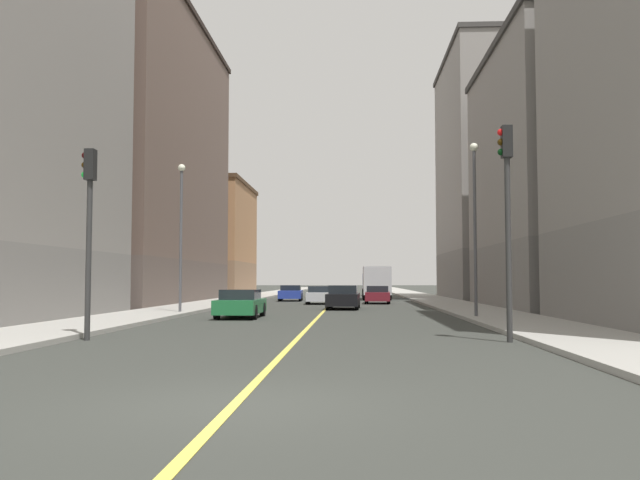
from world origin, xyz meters
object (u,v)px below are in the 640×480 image
object	(u,v)px
street_lamp_right_near	(181,222)
car_silver	(319,295)
building_left_far	(504,176)
car_green	(241,304)
building_right_midblock	(130,159)
building_right_distant	(201,239)
box_truck	(376,282)
car_black	(343,298)
street_lamp_left_near	(475,211)
car_maroon	(377,295)
car_blue	(291,293)
building_left_mid	(578,177)
car_red	(372,290)
traffic_light_right_near	(89,215)
traffic_light_left_near	(507,201)

from	to	relation	value
street_lamp_right_near	car_silver	distance (m)	16.71
building_left_far	car_green	world-z (taller)	building_left_far
building_left_far	building_right_midblock	world-z (taller)	building_left_far
building_right_distant	car_green	bearing A→B (deg)	-74.76
box_truck	car_black	bearing A→B (deg)	-97.63
box_truck	street_lamp_left_near	bearing A→B (deg)	-83.46
building_right_midblock	car_maroon	xyz separation A→B (m)	(18.45, -0.17, -10.09)
car_blue	box_truck	xyz separation A→B (m)	(7.08, 4.07, 0.90)
street_lamp_right_near	car_maroon	size ratio (longest dim) A/B	1.73
car_green	box_truck	bearing A→B (deg)	76.08
building_left_mid	building_right_distant	xyz separation A→B (m)	(-30.19, 32.11, -1.76)
car_green	car_red	bearing A→B (deg)	80.64
building_right_distant	traffic_light_right_near	bearing A→B (deg)	-80.43
building_left_mid	box_truck	bearing A→B (deg)	122.62
car_black	car_blue	size ratio (longest dim) A/B	1.14
building_right_midblock	traffic_light_right_near	distance (m)	32.57
car_red	car_blue	bearing A→B (deg)	-111.18
car_blue	box_truck	size ratio (longest dim) A/B	0.56
building_right_midblock	car_maroon	size ratio (longest dim) A/B	5.98
building_left_far	car_red	xyz separation A→B (m)	(-11.55, 12.34, -10.32)
building_right_distant	car_red	size ratio (longest dim) A/B	3.54
car_maroon	car_blue	distance (m)	8.91
building_right_midblock	car_blue	bearing A→B (deg)	25.51
traffic_light_right_near	box_truck	distance (m)	41.22
street_lamp_right_near	car_black	size ratio (longest dim) A/B	1.60
building_left_mid	box_truck	xyz separation A→B (m)	(-11.50, 17.98, -6.36)
car_green	car_red	size ratio (longest dim) A/B	1.03
car_black	car_red	xyz separation A→B (m)	(2.52, 33.24, -0.05)
traffic_light_left_near	car_red	world-z (taller)	traffic_light_left_near
traffic_light_left_near	car_red	distance (m)	54.28
car_maroon	car_blue	world-z (taller)	same
car_maroon	car_green	xyz separation A→B (m)	(-6.83, -18.74, 0.00)
building_right_distant	car_silver	world-z (taller)	building_right_distant
building_left_far	car_maroon	xyz separation A→B (m)	(-11.74, -11.52, -10.31)
street_lamp_left_near	car_black	distance (m)	12.39
box_truck	building_right_distant	bearing A→B (deg)	142.90
street_lamp_right_near	traffic_light_right_near	bearing A→B (deg)	-86.04
building_right_distant	car_red	world-z (taller)	building_right_distant
car_red	traffic_light_right_near	bearing A→B (deg)	-99.96
street_lamp_left_near	car_maroon	bearing A→B (deg)	100.45
car_maroon	street_lamp_right_near	bearing A→B (deg)	-122.62
traffic_light_right_near	street_lamp_right_near	distance (m)	14.25
building_left_far	box_truck	size ratio (longest dim) A/B	3.06
traffic_light_right_near	car_maroon	xyz separation A→B (m)	(9.31, 30.27, -2.95)
car_red	box_truck	world-z (taller)	box_truck
building_left_far	box_truck	distance (m)	14.97
street_lamp_right_near	car_black	xyz separation A→B (m)	(7.97, 6.70, -3.91)
building_left_mid	car_blue	size ratio (longest dim) A/B	4.22
car_red	car_black	bearing A→B (deg)	-94.33
building_left_mid	car_black	world-z (taller)	building_left_mid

